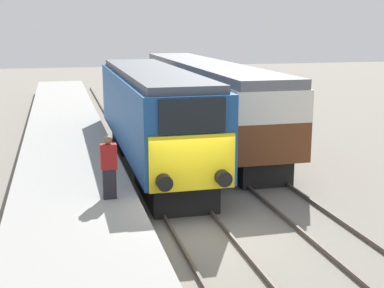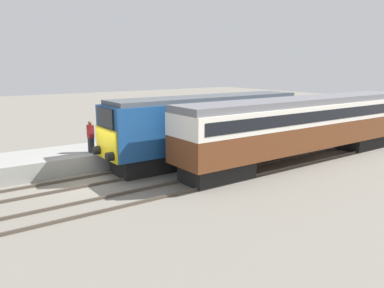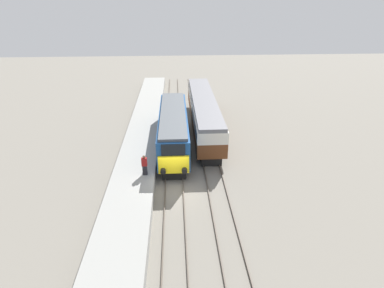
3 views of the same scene
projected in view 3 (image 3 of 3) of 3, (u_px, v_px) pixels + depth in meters
name	position (u px, v px, depth m)	size (l,w,h in m)	color
ground_plane	(174.00, 189.00, 23.96)	(120.00, 120.00, 0.00)	slate
platform_left	(142.00, 142.00, 30.74)	(3.50, 50.00, 0.93)	gray
rails_near_track	(174.00, 158.00, 28.40)	(1.51, 60.00, 0.14)	#4C4238
rails_far_track	(210.00, 157.00, 28.58)	(1.50, 60.00, 0.14)	#4C4238
locomotive	(173.00, 129.00, 29.47)	(2.70, 13.29, 3.90)	black
passenger_carriage	(204.00, 111.00, 33.56)	(2.75, 17.37, 3.81)	black
person_on_platform	(145.00, 165.00, 23.81)	(0.44, 0.26, 1.75)	black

